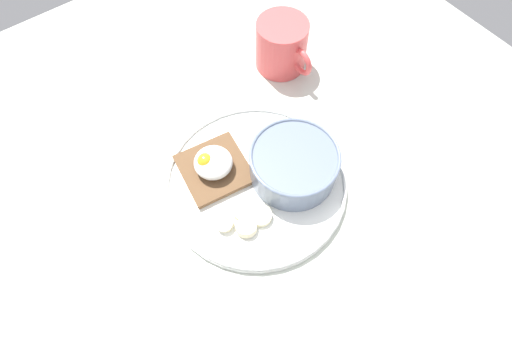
{
  "coord_description": "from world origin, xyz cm",
  "views": [
    {
      "loc": [
        -23.84,
        17.73,
        60.71
      ],
      "look_at": [
        0.0,
        0.0,
        5.0
      ],
      "focal_mm": 28.0,
      "sensor_mm": 36.0,
      "label": 1
    }
  ],
  "objects_px": {
    "coffee_mug": "(282,45)",
    "banana_slice_left": "(261,216)",
    "poached_egg": "(212,162)",
    "banana_slice_front": "(243,211)",
    "banana_slice_back": "(225,224)",
    "banana_slice_right": "(246,227)",
    "oatmeal_bowl": "(294,164)",
    "toast_slice": "(214,169)"
  },
  "relations": [
    {
      "from": "oatmeal_bowl",
      "to": "banana_slice_left",
      "type": "bearing_deg",
      "value": 109.59
    },
    {
      "from": "banana_slice_right",
      "to": "toast_slice",
      "type": "bearing_deg",
      "value": -9.01
    },
    {
      "from": "oatmeal_bowl",
      "to": "toast_slice",
      "type": "relative_size",
      "value": 1.19
    },
    {
      "from": "banana_slice_back",
      "to": "toast_slice",
      "type": "bearing_deg",
      "value": -24.7
    },
    {
      "from": "poached_egg",
      "to": "coffee_mug",
      "type": "distance_m",
      "value": 0.27
    },
    {
      "from": "poached_egg",
      "to": "banana_slice_front",
      "type": "height_order",
      "value": "poached_egg"
    },
    {
      "from": "banana_slice_left",
      "to": "banana_slice_right",
      "type": "bearing_deg",
      "value": 94.86
    },
    {
      "from": "toast_slice",
      "to": "coffee_mug",
      "type": "distance_m",
      "value": 0.27
    },
    {
      "from": "banana_slice_left",
      "to": "coffee_mug",
      "type": "relative_size",
      "value": 0.37
    },
    {
      "from": "toast_slice",
      "to": "banana_slice_right",
      "type": "xyz_separation_m",
      "value": [
        -0.11,
        0.02,
        0.0
      ]
    },
    {
      "from": "oatmeal_bowl",
      "to": "coffee_mug",
      "type": "xyz_separation_m",
      "value": [
        0.21,
        -0.14,
        0.01
      ]
    },
    {
      "from": "oatmeal_bowl",
      "to": "poached_egg",
      "type": "distance_m",
      "value": 0.13
    },
    {
      "from": "banana_slice_front",
      "to": "banana_slice_right",
      "type": "xyz_separation_m",
      "value": [
        -0.03,
        0.01,
        0.0
      ]
    },
    {
      "from": "banana_slice_front",
      "to": "oatmeal_bowl",
      "type": "bearing_deg",
      "value": -85.17
    },
    {
      "from": "banana_slice_front",
      "to": "coffee_mug",
      "type": "height_order",
      "value": "coffee_mug"
    },
    {
      "from": "toast_slice",
      "to": "poached_egg",
      "type": "distance_m",
      "value": 0.02
    },
    {
      "from": "oatmeal_bowl",
      "to": "banana_slice_back",
      "type": "relative_size",
      "value": 3.69
    },
    {
      "from": "poached_egg",
      "to": "banana_slice_front",
      "type": "distance_m",
      "value": 0.09
    },
    {
      "from": "banana_slice_right",
      "to": "banana_slice_back",
      "type": "bearing_deg",
      "value": 43.48
    },
    {
      "from": "banana_slice_right",
      "to": "banana_slice_left",
      "type": "bearing_deg",
      "value": -85.14
    },
    {
      "from": "banana_slice_left",
      "to": "banana_slice_back",
      "type": "xyz_separation_m",
      "value": [
        0.02,
        0.05,
        0.0
      ]
    },
    {
      "from": "coffee_mug",
      "to": "banana_slice_front",
      "type": "bearing_deg",
      "value": 131.25
    },
    {
      "from": "oatmeal_bowl",
      "to": "banana_slice_front",
      "type": "distance_m",
      "value": 0.11
    },
    {
      "from": "toast_slice",
      "to": "banana_slice_back",
      "type": "height_order",
      "value": "banana_slice_back"
    },
    {
      "from": "poached_egg",
      "to": "banana_slice_back",
      "type": "distance_m",
      "value": 0.1
    },
    {
      "from": "banana_slice_back",
      "to": "coffee_mug",
      "type": "bearing_deg",
      "value": -52.37
    },
    {
      "from": "banana_slice_back",
      "to": "coffee_mug",
      "type": "xyz_separation_m",
      "value": [
        0.22,
        -0.28,
        0.03
      ]
    },
    {
      "from": "toast_slice",
      "to": "banana_slice_left",
      "type": "bearing_deg",
      "value": -174.13
    },
    {
      "from": "banana_slice_front",
      "to": "coffee_mug",
      "type": "distance_m",
      "value": 0.33
    },
    {
      "from": "toast_slice",
      "to": "banana_slice_back",
      "type": "relative_size",
      "value": 3.11
    },
    {
      "from": "toast_slice",
      "to": "coffee_mug",
      "type": "height_order",
      "value": "coffee_mug"
    },
    {
      "from": "banana_slice_front",
      "to": "banana_slice_right",
      "type": "bearing_deg",
      "value": 154.98
    },
    {
      "from": "oatmeal_bowl",
      "to": "banana_slice_left",
      "type": "relative_size",
      "value": 2.93
    },
    {
      "from": "banana_slice_back",
      "to": "banana_slice_right",
      "type": "distance_m",
      "value": 0.03
    },
    {
      "from": "oatmeal_bowl",
      "to": "poached_egg",
      "type": "bearing_deg",
      "value": 51.62
    },
    {
      "from": "coffee_mug",
      "to": "toast_slice",
      "type": "bearing_deg",
      "value": 117.94
    },
    {
      "from": "banana_slice_front",
      "to": "coffee_mug",
      "type": "xyz_separation_m",
      "value": [
        0.22,
        -0.25,
        0.03
      ]
    },
    {
      "from": "coffee_mug",
      "to": "banana_slice_right",
      "type": "bearing_deg",
      "value": 133.06
    },
    {
      "from": "toast_slice",
      "to": "banana_slice_left",
      "type": "xyz_separation_m",
      "value": [
        -0.11,
        -0.01,
        -0.0
      ]
    },
    {
      "from": "banana_slice_left",
      "to": "banana_slice_back",
      "type": "bearing_deg",
      "value": 67.44
    },
    {
      "from": "banana_slice_back",
      "to": "banana_slice_left",
      "type": "bearing_deg",
      "value": -112.56
    },
    {
      "from": "coffee_mug",
      "to": "banana_slice_left",
      "type": "bearing_deg",
      "value": 136.23
    }
  ]
}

